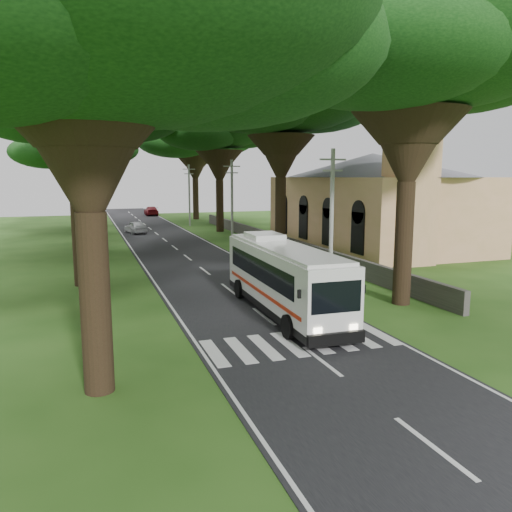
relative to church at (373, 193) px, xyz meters
name	(u,v)px	position (x,y,z in m)	size (l,w,h in m)	color
ground	(280,329)	(-17.86, -21.55, -4.91)	(140.00, 140.00, 0.00)	#264D16
road	(177,249)	(-17.86, 3.45, -4.90)	(8.00, 120.00, 0.04)	black
crosswalk	(299,344)	(-17.86, -23.55, -4.91)	(8.00, 3.00, 0.01)	silver
property_wall	(274,240)	(-8.86, 2.45, -4.31)	(0.35, 50.00, 1.20)	#383533
church	(373,193)	(0.00, 0.00, 0.00)	(14.00, 24.00, 11.60)	tan
pole_near	(332,218)	(-12.36, -15.55, -0.73)	(1.60, 0.24, 8.00)	gray
pole_mid	(232,201)	(-12.36, 4.45, -0.73)	(1.60, 0.24, 8.00)	gray
pole_far	(189,194)	(-12.36, 24.45, -0.73)	(1.60, 0.24, 8.00)	gray
tree_l_near	(80,6)	(-25.36, -25.55, 6.13)	(16.19, 16.19, 14.54)	black
tree_l_mida	(71,80)	(-25.86, -9.55, 6.96)	(12.96, 12.96, 14.81)	black
tree_l_midb	(81,108)	(-25.36, 8.45, 7.68)	(15.92, 15.92, 16.07)	black
tree_l_far	(74,145)	(-26.36, 26.45, 5.46)	(13.46, 13.46, 13.35)	black
tree_r_near	(413,44)	(-10.36, -19.55, 7.78)	(15.71, 15.71, 16.13)	black
tree_r_mida	(281,94)	(-9.86, -1.55, 8.20)	(15.59, 15.59, 16.53)	black
tree_r_midb	(219,126)	(-10.36, 16.45, 7.32)	(13.28, 13.28, 15.24)	black
tree_r_far	(195,135)	(-9.36, 34.45, 7.60)	(16.01, 16.01, 16.00)	black
coach_bus	(283,277)	(-16.78, -19.17, -3.15)	(2.80, 11.15, 3.27)	silver
distant_car_a	(136,227)	(-20.07, 17.55, -4.17)	(1.67, 4.16, 1.42)	#9D9EA1
distant_car_c	(151,211)	(-14.91, 44.05, -4.14)	(2.06, 5.07, 1.47)	maroon
pedestrian	(93,264)	(-25.18, -7.59, -3.99)	(0.67, 0.44, 1.83)	black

